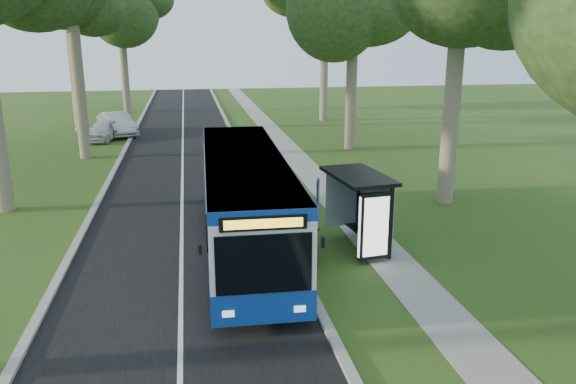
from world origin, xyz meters
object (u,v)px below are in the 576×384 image
Objects in this scene: bus at (245,201)px; bus_shelter at (365,200)px; bus_stop_sign at (318,210)px; car_silver at (117,124)px; litter_bin at (310,243)px; car_white at (104,130)px.

bus_shelter is (3.76, -1.08, 0.16)m from bus.
car_silver is at bearing 130.18° from bus_stop_sign.
bus_shelter is 2.27m from litter_bin.
bus_shelter is 25.12m from car_white.
bus_stop_sign is at bearing -34.67° from litter_bin.
bus is 4.45× the size of bus_stop_sign.
litter_bin is (-0.20, 0.14, -1.12)m from bus_stop_sign.
bus is at bearing 156.89° from bus_shelter.
car_white reaches higher than litter_bin.
car_silver is at bearing 86.38° from car_white.
bus_shelter is (1.66, 0.45, 0.12)m from bus_stop_sign.
car_silver is (0.66, 1.93, 0.12)m from car_white.
bus_shelter is 26.60m from car_silver.
bus_stop_sign is at bearing -34.52° from bus.
car_white is (-9.20, 22.83, 0.13)m from litter_bin.
bus_stop_sign is at bearing -52.47° from car_white.
bus is 11.22× the size of litter_bin.
car_silver is (-10.41, 24.45, -0.99)m from bus_shelter.
litter_bin is 24.62m from car_white.
bus_shelter reaches higher than litter_bin.
car_silver reaches higher than litter_bin.
car_silver is at bearing 109.02° from litter_bin.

